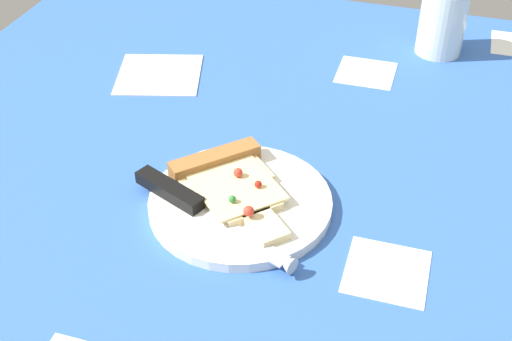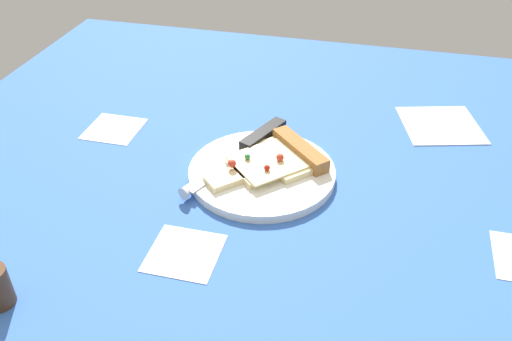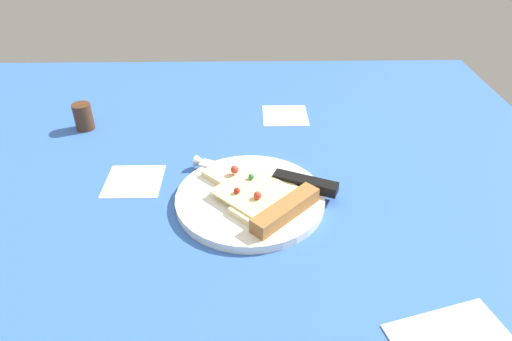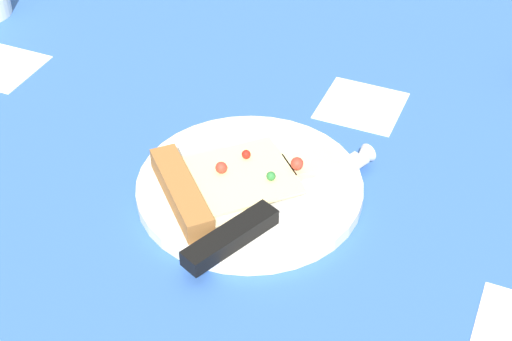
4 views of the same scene
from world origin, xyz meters
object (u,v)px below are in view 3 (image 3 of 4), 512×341
pizza_slice (263,198)px  pepper_shaker (83,117)px  plate (250,199)px  knife (277,178)px

pizza_slice → pepper_shaker: bearing=97.6°
plate → pepper_shaker: 39.53cm
knife → pizza_slice: bearing=179.7°
plate → pizza_slice: size_ratio=1.26×
plate → pepper_shaker: pepper_shaker is taller
pizza_slice → pepper_shaker: pepper_shaker is taller
knife → pepper_shaker: bearing=84.4°
plate → knife: 5.74cm
knife → pepper_shaker: pepper_shaker is taller
plate → pizza_slice: 2.96cm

